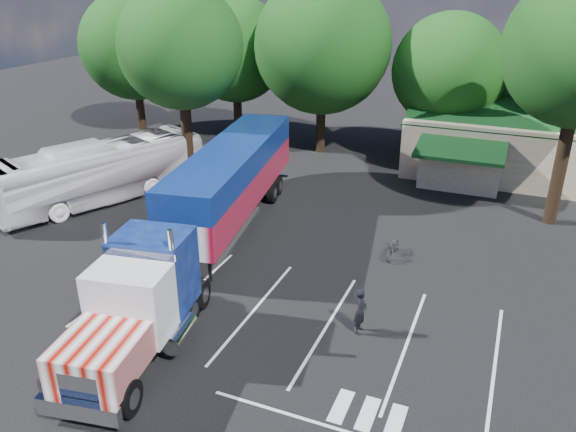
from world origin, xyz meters
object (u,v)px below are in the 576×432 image
at_px(woman, 361,311).
at_px(bicycle, 393,247).
at_px(silver_sedan, 447,167).
at_px(semi_truck, 214,200).
at_px(tour_bus, 102,172).

relative_size(woman, bicycle, 1.02).
xyz_separation_m(bicycle, silver_sedan, (0.74, 13.00, 0.18)).
height_order(woman, silver_sedan, woman).
xyz_separation_m(semi_truck, bicycle, (8.43, 2.76, -2.23)).
relative_size(bicycle, silver_sedan, 0.46).
relative_size(semi_truck, bicycle, 12.31).
bearing_deg(woman, bicycle, 0.41).
bearing_deg(woman, tour_bus, 66.59).
relative_size(woman, silver_sedan, 0.47).
xyz_separation_m(semi_truck, tour_bus, (-9.71, 3.33, -0.90)).
bearing_deg(bicycle, semi_truck, -159.36).
bearing_deg(semi_truck, tour_bus, 151.34).
height_order(semi_truck, woman, semi_truck).
relative_size(tour_bus, silver_sedan, 3.17).
xyz_separation_m(semi_truck, woman, (8.67, -4.01, -1.76)).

